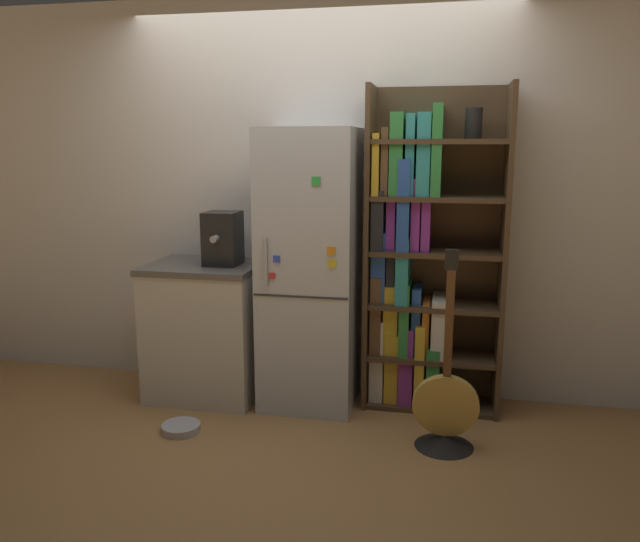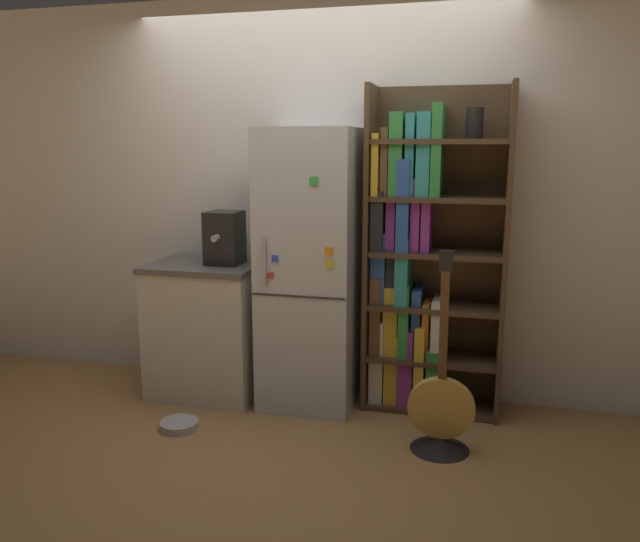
{
  "view_description": "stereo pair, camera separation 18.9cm",
  "coord_description": "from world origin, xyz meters",
  "px_view_note": "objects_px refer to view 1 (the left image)",
  "views": [
    {
      "loc": [
        0.84,
        -3.6,
        1.65
      ],
      "look_at": [
        0.07,
        0.15,
        0.88
      ],
      "focal_mm": 35.0,
      "sensor_mm": 36.0,
      "label": 1
    },
    {
      "loc": [
        1.03,
        -3.56,
        1.65
      ],
      "look_at": [
        0.07,
        0.15,
        0.88
      ],
      "focal_mm": 35.0,
      "sensor_mm": 36.0,
      "label": 2
    }
  ],
  "objects_px": {
    "refrigerator": "(310,270)",
    "bookshelf": "(417,265)",
    "guitar": "(445,419)",
    "espresso_machine": "(223,238)",
    "pet_bowl": "(181,427)"
  },
  "relations": [
    {
      "from": "refrigerator",
      "to": "bookshelf",
      "type": "distance_m",
      "value": 0.67
    },
    {
      "from": "refrigerator",
      "to": "pet_bowl",
      "type": "height_order",
      "value": "refrigerator"
    },
    {
      "from": "bookshelf",
      "to": "guitar",
      "type": "relative_size",
      "value": 1.76
    },
    {
      "from": "bookshelf",
      "to": "espresso_machine",
      "type": "xyz_separation_m",
      "value": [
        -1.23,
        -0.14,
        0.15
      ]
    },
    {
      "from": "espresso_machine",
      "to": "pet_bowl",
      "type": "xyz_separation_m",
      "value": [
        -0.08,
        -0.58,
        -1.04
      ]
    },
    {
      "from": "bookshelf",
      "to": "guitar",
      "type": "distance_m",
      "value": 0.98
    },
    {
      "from": "refrigerator",
      "to": "bookshelf",
      "type": "relative_size",
      "value": 0.88
    },
    {
      "from": "bookshelf",
      "to": "pet_bowl",
      "type": "distance_m",
      "value": 1.74
    },
    {
      "from": "refrigerator",
      "to": "guitar",
      "type": "distance_m",
      "value": 1.22
    },
    {
      "from": "refrigerator",
      "to": "guitar",
      "type": "xyz_separation_m",
      "value": [
        0.87,
        -0.48,
        -0.71
      ]
    },
    {
      "from": "espresso_machine",
      "to": "guitar",
      "type": "bearing_deg",
      "value": -17.58
    },
    {
      "from": "espresso_machine",
      "to": "pet_bowl",
      "type": "relative_size",
      "value": 1.5
    },
    {
      "from": "refrigerator",
      "to": "guitar",
      "type": "relative_size",
      "value": 1.54
    },
    {
      "from": "bookshelf",
      "to": "espresso_machine",
      "type": "relative_size",
      "value": 5.87
    },
    {
      "from": "espresso_machine",
      "to": "pet_bowl",
      "type": "height_order",
      "value": "espresso_machine"
    }
  ]
}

